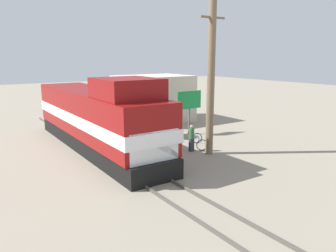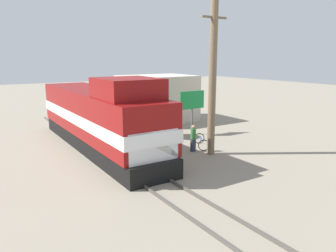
{
  "view_description": "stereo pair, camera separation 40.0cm",
  "coord_description": "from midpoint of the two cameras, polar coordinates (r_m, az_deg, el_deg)",
  "views": [
    {
      "loc": [
        -7.79,
        -17.93,
        6.02
      ],
      "look_at": [
        1.2,
        -4.54,
        2.56
      ],
      "focal_mm": 35.0,
      "sensor_mm": 36.0,
      "label": 1
    },
    {
      "loc": [
        -7.46,
        -18.15,
        6.02
      ],
      "look_at": [
        1.2,
        -4.54,
        2.56
      ],
      "focal_mm": 35.0,
      "sensor_mm": 36.0,
      "label": 2
    }
  ],
  "objects": [
    {
      "name": "shrub_cluster",
      "position": [
        25.01,
        -3.11,
        -0.95
      ],
      "size": [
        0.76,
        0.76,
        0.76
      ],
      "primitive_type": "sphere",
      "color": "#388C38",
      "rests_on": "ground_plane"
    },
    {
      "name": "rail_far",
      "position": [
        20.75,
        -7.34,
        -4.66
      ],
      "size": [
        0.08,
        30.34,
        0.15
      ],
      "primitive_type": "cube",
      "color": "#4C4742",
      "rests_on": "ground_plane"
    },
    {
      "name": "utility_pole",
      "position": [
        20.0,
        8.33,
        8.21
      ],
      "size": [
        1.8,
        0.47,
        9.33
      ],
      "color": "#726047",
      "rests_on": "ground_plane"
    },
    {
      "name": "ground_plane",
      "position": [
        20.49,
        -9.16,
        -5.15
      ],
      "size": [
        120.0,
        120.0,
        0.0
      ],
      "primitive_type": "plane",
      "color": "gray"
    },
    {
      "name": "rail_near",
      "position": [
        20.21,
        -11.04,
        -5.24
      ],
      "size": [
        0.08,
        30.34,
        0.15
      ],
      "primitive_type": "cube",
      "color": "#4C4742",
      "rests_on": "ground_plane"
    },
    {
      "name": "vendor_umbrella",
      "position": [
        24.4,
        -1.23,
        3.13
      ],
      "size": [
        1.9,
        1.9,
        2.44
      ],
      "color": "#4C4C4C",
      "rests_on": "ground_plane"
    },
    {
      "name": "locomotive",
      "position": [
        21.57,
        -11.18,
        1.3
      ],
      "size": [
        3.23,
        15.48,
        4.89
      ],
      "color": "black",
      "rests_on": "ground_plane"
    },
    {
      "name": "billboard_sign",
      "position": [
        25.34,
        4.67,
        4.14
      ],
      "size": [
        2.24,
        0.12,
        3.4
      ],
      "color": "#595959",
      "rests_on": "ground_plane"
    },
    {
      "name": "bicycle",
      "position": [
        22.21,
        6.35,
        -2.7
      ],
      "size": [
        1.55,
        2.0,
        0.74
      ],
      "rotation": [
        0.0,
        0.0,
        2.64
      ],
      "color": "black",
      "rests_on": "ground_plane"
    },
    {
      "name": "person_bystander",
      "position": [
        21.0,
        4.96,
        -1.96
      ],
      "size": [
        0.34,
        0.34,
        1.73
      ],
      "color": "#2D3347",
      "rests_on": "ground_plane"
    },
    {
      "name": "building_block_distant",
      "position": [
        30.75,
        -1.53,
        4.81
      ],
      "size": [
        6.51,
        4.92,
        4.25
      ],
      "primitive_type": "cube",
      "color": "beige",
      "rests_on": "ground_plane"
    }
  ]
}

